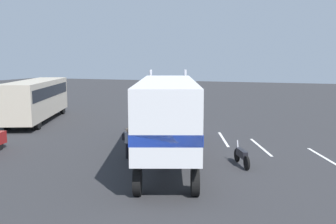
{
  "coord_description": "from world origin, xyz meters",
  "views": [
    {
      "loc": [
        -24.62,
        -7.8,
        5.18
      ],
      "look_at": [
        -0.99,
        0.33,
        1.6
      ],
      "focal_mm": 39.81,
      "sensor_mm": 36.0,
      "label": 1
    }
  ],
  "objects_px": {
    "person_bystander": "(128,141)",
    "semi_truck": "(167,111)",
    "motorcycle": "(242,156)",
    "parked_bus": "(37,97)"
  },
  "relations": [
    {
      "from": "person_bystander",
      "to": "semi_truck",
      "type": "bearing_deg",
      "value": -71.92
    },
    {
      "from": "person_bystander",
      "to": "motorcycle",
      "type": "distance_m",
      "value": 5.9
    },
    {
      "from": "motorcycle",
      "to": "parked_bus",
      "type": "bearing_deg",
      "value": 67.06
    },
    {
      "from": "semi_truck",
      "to": "parked_bus",
      "type": "height_order",
      "value": "semi_truck"
    },
    {
      "from": "parked_bus",
      "to": "motorcycle",
      "type": "bearing_deg",
      "value": -112.94
    },
    {
      "from": "person_bystander",
      "to": "motorcycle",
      "type": "relative_size",
      "value": 0.84
    },
    {
      "from": "person_bystander",
      "to": "parked_bus",
      "type": "relative_size",
      "value": 0.15
    },
    {
      "from": "semi_truck",
      "to": "motorcycle",
      "type": "height_order",
      "value": "semi_truck"
    },
    {
      "from": "person_bystander",
      "to": "parked_bus",
      "type": "distance_m",
      "value": 14.61
    },
    {
      "from": "parked_bus",
      "to": "motorcycle",
      "type": "relative_size",
      "value": 5.78
    }
  ]
}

